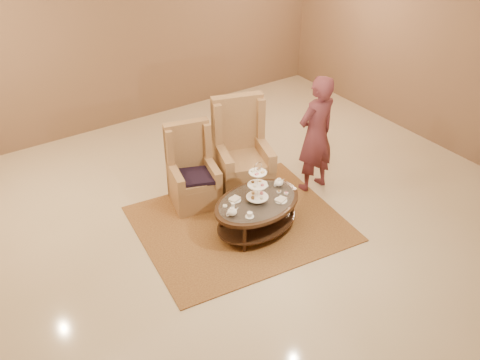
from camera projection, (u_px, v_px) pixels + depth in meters
ground at (256, 225)px, 7.46m from camera, size 8.00×8.00×0.00m
ceiling at (256, 225)px, 7.46m from camera, size 8.00×8.00×0.02m
wall_back at (125, 28)px, 9.30m from camera, size 8.00×0.04×3.50m
wall_right at (465, 50)px, 8.38m from camera, size 0.04×8.00×3.50m
rug at (240, 223)px, 7.49m from camera, size 2.96×2.55×0.01m
tea_table at (257, 206)px, 7.18m from camera, size 1.41×1.07×1.08m
armchair_left at (192, 177)px, 7.76m from camera, size 0.79×0.80×1.21m
armchair_right at (241, 159)px, 8.05m from camera, size 0.97×0.99×1.43m
person at (316, 135)px, 7.79m from camera, size 0.69×0.47×1.82m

